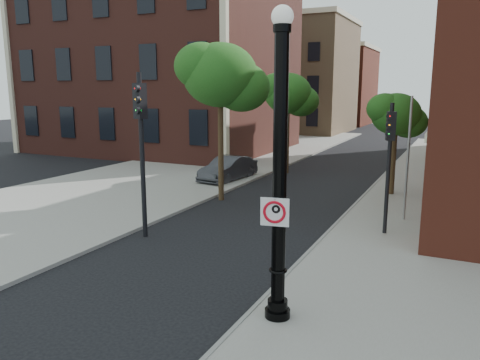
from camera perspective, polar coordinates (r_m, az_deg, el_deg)
The scene contains 16 objects.
ground at distance 10.96m, azimuth -10.55°, elevation -15.45°, with size 120.00×120.00×0.00m, color black.
sidewalk_right at distance 18.49m, azimuth 25.05°, elevation -5.04°, with size 8.00×60.00×0.12m, color gray.
sidewalk_left at distance 30.22m, azimuth -4.32°, elevation 1.93°, with size 10.00×50.00×0.12m, color gray.
curb_edge at distance 18.88m, azimuth 12.99°, elevation -3.90°, with size 0.10×60.00×0.14m, color gray.
victorian_building at distance 38.83m, azimuth -9.30°, elevation 16.70°, with size 18.60×14.60×17.95m.
bg_building_tan_a at distance 54.87m, azimuth 6.70°, elevation 12.22°, with size 12.00×12.00×12.00m, color #937450.
bg_building_red at distance 68.24m, azimuth 10.58°, elevation 11.04°, with size 12.00×12.00×10.00m, color maroon.
lamppost at distance 9.38m, azimuth 4.84°, elevation -0.69°, with size 0.54×0.54×6.40m.
no_parking_sign at distance 9.37m, azimuth 4.27°, elevation -3.89°, with size 0.58×0.15×0.58m.
parked_car at distance 24.92m, azimuth -1.45°, elevation 1.38°, with size 1.39×3.98×1.31m, color #2F3035.
traffic_signal_left at distance 15.35m, azimuth -12.00°, elevation 6.20°, with size 0.41×0.47×5.37m.
traffic_signal_right at distance 15.86m, azimuth 17.76°, elevation 3.74°, with size 0.34×0.39×4.42m.
utility_pole at distance 17.90m, azimuth 19.76°, elevation 2.23°, with size 0.09×0.09×4.61m, color #999999.
street_tree_a at distance 20.25m, azimuth -2.24°, elevation 12.47°, with size 3.76×3.39×6.77m.
street_tree_b at distance 27.08m, azimuth 5.97°, elevation 10.33°, with size 3.18×2.88×5.73m.
street_tree_c at distance 22.13m, azimuth 18.56°, elevation 7.47°, with size 2.59×2.34×4.67m.
Camera 1 is at (5.91, -7.85, 4.87)m, focal length 35.00 mm.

